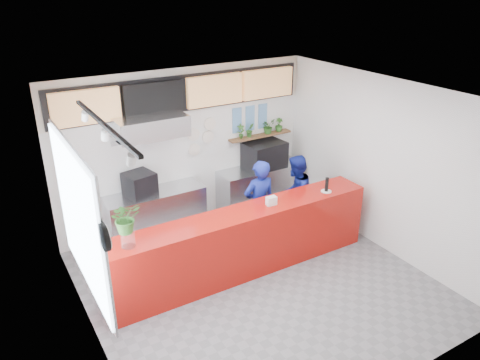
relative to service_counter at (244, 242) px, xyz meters
name	(u,v)px	position (x,y,z in m)	size (l,w,h in m)	color
floor	(257,283)	(0.00, -0.40, -0.55)	(5.00, 5.00, 0.00)	slate
ceiling	(261,96)	(0.00, -0.40, 2.45)	(5.00, 5.00, 0.00)	silver
wall_back	(186,148)	(0.00, 2.10, 0.95)	(5.00, 5.00, 0.00)	white
wall_left	(85,245)	(-2.50, -0.40, 0.95)	(5.00, 5.00, 0.00)	white
wall_right	(381,165)	(2.50, -0.40, 0.95)	(5.00, 5.00, 0.00)	white
service_counter	(244,242)	(0.00, 0.00, 0.00)	(4.50, 0.60, 1.10)	#A2120B
cream_band	(183,90)	(0.00, 2.09, 2.05)	(5.00, 0.02, 0.80)	beige
prep_bench	(156,214)	(-0.80, 1.80, -0.10)	(1.80, 0.60, 0.90)	#B2B5BA
panini_oven	(140,184)	(-1.05, 1.80, 0.56)	(0.47, 0.47, 0.42)	black
extraction_hood	(150,126)	(-0.80, 1.75, 1.60)	(1.20, 0.70, 0.35)	#B2B5BA
hood_lip	(151,137)	(-0.80, 1.75, 1.40)	(1.20, 0.70, 0.08)	#B2B5BA
right_bench	(261,187)	(1.50, 1.80, -0.10)	(1.80, 0.60, 0.90)	#B2B5BA
espresso_machine	(264,155)	(1.57, 1.80, 0.61)	(0.80, 0.57, 0.51)	black
espresso_tray	(265,144)	(1.57, 1.80, 0.83)	(0.63, 0.44, 0.06)	#A1A3A8
herb_shelf	(260,136)	(1.60, 2.00, 0.95)	(1.40, 0.18, 0.04)	brown
menu_board_far_left	(86,107)	(-1.75, 1.98, 2.00)	(1.10, 0.10, 0.55)	tan
menu_board_mid_left	(155,98)	(-0.59, 1.98, 2.00)	(1.10, 0.10, 0.55)	black
menu_board_mid_right	(215,90)	(0.57, 1.98, 2.00)	(1.10, 0.10, 0.55)	tan
menu_board_far_right	(267,83)	(1.73, 1.98, 2.00)	(1.10, 0.10, 0.55)	tan
soffit	(184,93)	(0.00, 2.06, 2.00)	(4.80, 0.04, 0.65)	black
window_pane	(79,219)	(-2.47, -0.10, 1.15)	(0.04, 2.20, 1.90)	silver
window_frame	(81,219)	(-2.45, -0.10, 1.15)	(0.03, 2.30, 2.00)	#B2B5BA
wall_clock_rim	(104,237)	(-2.46, -1.30, 1.50)	(0.30, 0.30, 0.05)	black
wall_clock_face	(107,236)	(-2.43, -1.30, 1.50)	(0.26, 0.26, 0.02)	white
track_rail	(104,125)	(-2.10, -0.40, 2.39)	(0.05, 2.40, 0.04)	black
dec_plate_a	(193,134)	(0.15, 2.07, 1.20)	(0.24, 0.24, 0.03)	silver
dec_plate_b	(208,137)	(0.45, 2.07, 1.10)	(0.24, 0.24, 0.03)	silver
dec_plate_c	(194,150)	(0.15, 2.07, 0.90)	(0.24, 0.24, 0.03)	silver
dec_plate_d	(210,124)	(0.50, 2.07, 1.35)	(0.24, 0.24, 0.03)	silver
photo_frame_a	(237,114)	(1.10, 2.08, 1.45)	(0.20, 0.02, 0.25)	#598CBF
photo_frame_b	(250,112)	(1.40, 2.08, 1.45)	(0.20, 0.02, 0.25)	#598CBF
photo_frame_c	(263,110)	(1.70, 2.08, 1.45)	(0.20, 0.02, 0.25)	#598CBF
photo_frame_d	(237,127)	(1.10, 2.08, 1.20)	(0.20, 0.02, 0.25)	#598CBF
photo_frame_e	(250,124)	(1.40, 2.08, 1.20)	(0.20, 0.02, 0.25)	#598CBF
photo_frame_f	(263,122)	(1.70, 2.08, 1.20)	(0.20, 0.02, 0.25)	#598CBF
staff_center	(259,204)	(0.64, 0.56, 0.26)	(0.60, 0.39, 1.63)	navy
staff_right	(295,195)	(1.49, 0.63, 0.21)	(0.74, 0.58, 1.52)	navy
herb_a	(241,131)	(1.14, 2.00, 1.12)	(0.15, 0.11, 0.29)	#2B5C20
herb_b	(250,130)	(1.35, 2.00, 1.11)	(0.16, 0.13, 0.28)	#2B5C20
herb_c	(268,126)	(1.78, 2.00, 1.12)	(0.28, 0.24, 0.31)	#2B5C20
herb_d	(279,125)	(2.05, 2.00, 1.11)	(0.15, 0.14, 0.28)	#2B5C20
glass_vase	(128,239)	(-1.88, -0.06, 0.67)	(0.19, 0.19, 0.23)	silver
basil_vase	(126,218)	(-1.88, -0.06, 0.99)	(0.39, 0.34, 0.44)	#2B5C20
napkin_holder	(271,201)	(0.49, -0.03, 0.62)	(0.16, 0.10, 0.14)	silver
white_plate	(326,191)	(1.57, -0.10, 0.56)	(0.18, 0.18, 0.01)	silver
pepper_mill	(327,184)	(1.57, -0.10, 0.69)	(0.06, 0.06, 0.24)	black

